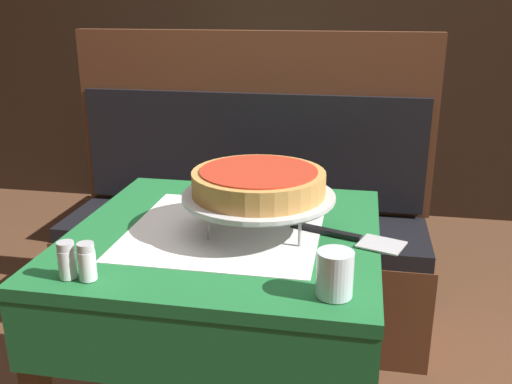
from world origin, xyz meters
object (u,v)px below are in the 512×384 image
object	(u,v)px
pizza_server	(349,237)
water_glass_near	(335,274)
deep_dish_pizza	(258,183)
condiment_caddy	(261,105)
dining_table_rear	(245,126)
dining_table_front	(226,271)
pizza_pan_stand	(258,198)
booth_bench	(245,244)
salt_shaker	(67,260)
pepper_shaker	(87,262)

from	to	relation	value
pizza_server	water_glass_near	bearing A→B (deg)	-94.26
deep_dish_pizza	water_glass_near	size ratio (longest dim) A/B	3.51
water_glass_near	condiment_caddy	distance (m)	1.99
condiment_caddy	dining_table_rear	bearing A→B (deg)	149.09
dining_table_front	pizza_pan_stand	world-z (taller)	pizza_pan_stand
booth_bench	water_glass_near	bearing A→B (deg)	-69.77
dining_table_front	pizza_server	bearing A→B (deg)	-0.27
dining_table_front	deep_dish_pizza	xyz separation A→B (m)	(0.09, -0.00, 0.25)
dining_table_rear	salt_shaker	xyz separation A→B (m)	(0.03, -2.02, 0.14)
salt_shaker	condiment_caddy	xyz separation A→B (m)	(0.06, 1.96, -0.01)
dining_table_rear	condiment_caddy	size ratio (longest dim) A/B	5.12
booth_bench	salt_shaker	xyz separation A→B (m)	(-0.15, -1.13, 0.44)
deep_dish_pizza	pepper_shaker	world-z (taller)	deep_dish_pizza
dining_table_front	dining_table_rear	bearing A→B (deg)	99.87
pizza_server	salt_shaker	distance (m)	0.66
water_glass_near	condiment_caddy	world-z (taller)	condiment_caddy
deep_dish_pizza	pepper_shaker	size ratio (longest dim) A/B	4.02
dining_table_front	booth_bench	distance (m)	0.87
booth_bench	condiment_caddy	world-z (taller)	booth_bench
pizza_server	booth_bench	bearing A→B (deg)	117.80
dining_table_rear	water_glass_near	bearing A→B (deg)	-73.58
dining_table_rear	pizza_pan_stand	bearing A→B (deg)	-77.36
pizza_pan_stand	water_glass_near	distance (m)	0.36
pepper_shaker	deep_dish_pizza	bearing A→B (deg)	46.02
booth_bench	water_glass_near	xyz separation A→B (m)	(0.41, -1.11, 0.45)
pizza_pan_stand	water_glass_near	size ratio (longest dim) A/B	4.05
booth_bench	pizza_pan_stand	xyz separation A→B (m)	(0.20, -0.82, 0.49)
dining_table_rear	pepper_shaker	size ratio (longest dim) A/B	9.65
dining_table_front	pizza_server	xyz separation A→B (m)	(0.31, -0.00, 0.12)
booth_bench	pepper_shaker	xyz separation A→B (m)	(-0.10, -1.13, 0.44)
deep_dish_pizza	salt_shaker	distance (m)	0.48
pizza_server	condiment_caddy	xyz separation A→B (m)	(-0.51, 1.64, 0.03)
deep_dish_pizza	water_glass_near	xyz separation A→B (m)	(0.20, -0.29, -0.08)
pizza_pan_stand	salt_shaker	distance (m)	0.47
dining_table_rear	water_glass_near	size ratio (longest dim) A/B	8.41
dining_table_rear	booth_bench	bearing A→B (deg)	-78.55
pepper_shaker	water_glass_near	bearing A→B (deg)	2.89
booth_bench	condiment_caddy	distance (m)	0.94
booth_bench	condiment_caddy	xyz separation A→B (m)	(-0.08, 0.83, 0.43)
dining_table_front	dining_table_rear	size ratio (longest dim) A/B	0.98
pizza_server	water_glass_near	world-z (taller)	water_glass_near
dining_table_front	condiment_caddy	world-z (taller)	condiment_caddy
dining_table_rear	pizza_pan_stand	distance (m)	1.76
water_glass_near	pepper_shaker	distance (m)	0.51
deep_dish_pizza	booth_bench	bearing A→B (deg)	103.93
pepper_shaker	condiment_caddy	size ratio (longest dim) A/B	0.53
water_glass_near	pizza_server	bearing A→B (deg)	85.74
water_glass_near	salt_shaker	bearing A→B (deg)	-177.34
pizza_pan_stand	condiment_caddy	size ratio (longest dim) A/B	2.46
deep_dish_pizza	salt_shaker	size ratio (longest dim) A/B	4.08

